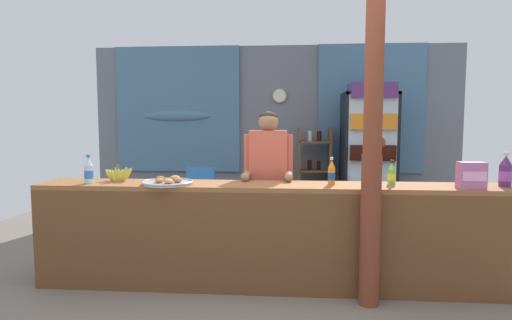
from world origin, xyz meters
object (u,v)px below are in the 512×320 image
at_px(bottle_shelf_rack, 314,173).
at_px(shopkeeper, 268,172).
at_px(soda_bottle_orange_soda, 332,173).
at_px(banana_bunch, 118,175).
at_px(stall_counter, 269,226).
at_px(snack_box_wafer, 471,175).
at_px(soda_bottle_grape_soda, 505,172).
at_px(pastry_tray, 168,182).
at_px(drink_fridge, 369,151).
at_px(timber_post, 372,161).
at_px(soda_bottle_water, 89,171).
at_px(plastic_lawn_chair, 196,196).
at_px(soda_bottle_lime_soda, 392,174).

xyz_separation_m(bottle_shelf_rack, shopkeeper, (-0.56, -1.99, 0.25)).
distance_m(soda_bottle_orange_soda, banana_bunch, 1.93).
xyz_separation_m(stall_counter, snack_box_wafer, (1.64, -0.02, 0.46)).
bearing_deg(soda_bottle_grape_soda, soda_bottle_orange_soda, -179.50).
bearing_deg(pastry_tray, soda_bottle_orange_soda, 3.17).
bearing_deg(drink_fridge, soda_bottle_grape_soda, -70.86).
bearing_deg(timber_post, snack_box_wafer, 13.48).
height_order(timber_post, shopkeeper, timber_post).
xyz_separation_m(bottle_shelf_rack, soda_bottle_water, (-2.12, -2.47, 0.31)).
height_order(soda_bottle_grape_soda, soda_bottle_water, soda_bottle_grape_soda).
relative_size(plastic_lawn_chair, snack_box_wafer, 3.95).
bearing_deg(pastry_tray, stall_counter, -2.01).
height_order(soda_bottle_grape_soda, snack_box_wafer, soda_bottle_grape_soda).
relative_size(bottle_shelf_rack, banana_bunch, 5.01).
bearing_deg(shopkeeper, soda_bottle_orange_soda, -35.60).
height_order(pastry_tray, banana_bunch, banana_bunch).
height_order(stall_counter, soda_bottle_lime_soda, soda_bottle_lime_soda).
xyz_separation_m(timber_post, shopkeeper, (-0.84, 0.73, -0.18)).
distance_m(stall_counter, soda_bottle_grape_soda, 2.03).
distance_m(drink_fridge, pastry_tray, 3.07).
relative_size(soda_bottle_grape_soda, pastry_tray, 0.65).
xyz_separation_m(stall_counter, soda_bottle_water, (-1.60, 0.03, 0.46)).
bearing_deg(soda_bottle_lime_soda, soda_bottle_orange_soda, -173.24).
bearing_deg(bottle_shelf_rack, timber_post, -84.06).
relative_size(soda_bottle_grape_soda, soda_bottle_orange_soda, 1.21).
height_order(stall_counter, banana_bunch, banana_bunch).
height_order(drink_fridge, plastic_lawn_chair, drink_fridge).
height_order(soda_bottle_water, snack_box_wafer, soda_bottle_water).
distance_m(plastic_lawn_chair, soda_bottle_grape_soda, 3.47).
bearing_deg(drink_fridge, pastry_tray, -133.92).
bearing_deg(soda_bottle_water, shopkeeper, 17.26).
height_order(shopkeeper, banana_bunch, shopkeeper).
distance_m(drink_fridge, shopkeeper, 2.15).
xyz_separation_m(plastic_lawn_chair, soda_bottle_lime_soda, (2.09, -1.60, 0.51)).
height_order(bottle_shelf_rack, shopkeeper, shopkeeper).
bearing_deg(drink_fridge, soda_bottle_water, -142.09).
bearing_deg(snack_box_wafer, drink_fridge, 100.10).
distance_m(soda_bottle_lime_soda, pastry_tray, 1.95).
bearing_deg(soda_bottle_lime_soda, plastic_lawn_chair, 142.54).
bearing_deg(soda_bottle_grape_soda, stall_counter, -176.46).
height_order(drink_fridge, soda_bottle_grape_soda, drink_fridge).
distance_m(drink_fridge, soda_bottle_grape_soda, 2.24).
height_order(soda_bottle_grape_soda, soda_bottle_orange_soda, soda_bottle_grape_soda).
height_order(drink_fridge, shopkeeper, drink_fridge).
height_order(soda_bottle_orange_soda, banana_bunch, soda_bottle_orange_soda).
distance_m(stall_counter, timber_post, 1.02).
distance_m(plastic_lawn_chair, soda_bottle_orange_soda, 2.34).
height_order(bottle_shelf_rack, snack_box_wafer, bottle_shelf_rack).
bearing_deg(plastic_lawn_chair, soda_bottle_lime_soda, -37.46).
height_order(shopkeeper, soda_bottle_grape_soda, shopkeeper).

